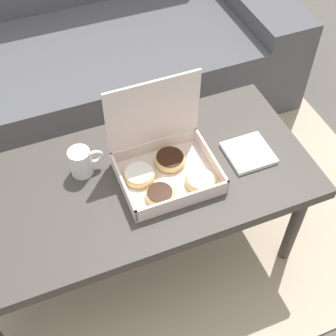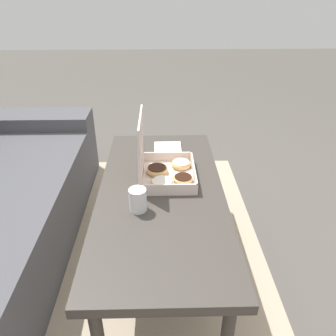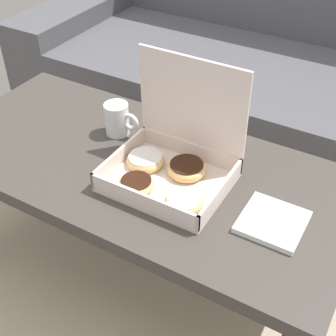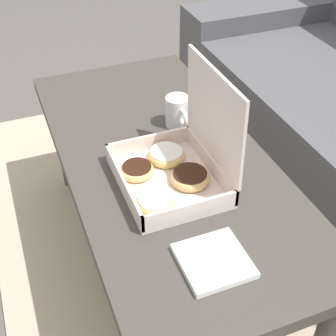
{
  "view_description": "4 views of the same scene",
  "coord_description": "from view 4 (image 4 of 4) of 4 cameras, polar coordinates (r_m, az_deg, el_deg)",
  "views": [
    {
      "loc": [
        -0.23,
        -1.03,
        1.63
      ],
      "look_at": [
        0.12,
        -0.17,
        0.52
      ],
      "focal_mm": 50.0,
      "sensor_mm": 36.0,
      "label": 1
    },
    {
      "loc": [
        -1.19,
        -0.13,
        1.27
      ],
      "look_at": [
        0.12,
        -0.17,
        0.52
      ],
      "focal_mm": 35.0,
      "sensor_mm": 36.0,
      "label": 2
    },
    {
      "loc": [
        0.58,
        -0.96,
        1.26
      ],
      "look_at": [
        0.12,
        -0.17,
        0.52
      ],
      "focal_mm": 50.0,
      "sensor_mm": 36.0,
      "label": 3
    },
    {
      "loc": [
        0.98,
        -0.5,
        1.27
      ],
      "look_at": [
        0.12,
        -0.17,
        0.52
      ],
      "focal_mm": 50.0,
      "sensor_mm": 36.0,
      "label": 4
    }
  ],
  "objects": [
    {
      "name": "ground_plane",
      "position": [
        1.68,
        3.87,
        -10.25
      ],
      "size": [
        12.0,
        12.0,
        0.0
      ],
      "primitive_type": "plane",
      "color": "#514C47"
    },
    {
      "name": "area_rug",
      "position": [
        1.79,
        12.72,
        -7.27
      ],
      "size": [
        2.2,
        1.94,
        0.01
      ],
      "primitive_type": "cube",
      "color": "tan",
      "rests_on": "ground_plane"
    },
    {
      "name": "coffee_table",
      "position": [
        1.35,
        -0.5,
        -0.01
      ],
      "size": [
        1.18,
        0.55,
        0.47
      ],
      "color": "#3D3833",
      "rests_on": "ground_plane"
    },
    {
      "name": "pastry_box",
      "position": [
        1.2,
        0.86,
        0.38
      ],
      "size": [
        0.3,
        0.25,
        0.3
      ],
      "color": "silver",
      "rests_on": "coffee_table"
    },
    {
      "name": "coffee_mug",
      "position": [
        1.42,
        1.17,
        6.84
      ],
      "size": [
        0.11,
        0.07,
        0.1
      ],
      "color": "white",
      "rests_on": "coffee_table"
    },
    {
      "name": "napkin_stack",
      "position": [
        1.04,
        5.59,
        -11.2
      ],
      "size": [
        0.15,
        0.15,
        0.01
      ],
      "color": "white",
      "rests_on": "coffee_table"
    }
  ]
}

